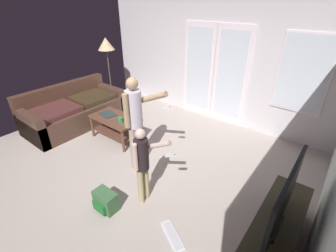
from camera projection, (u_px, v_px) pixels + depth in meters
ground_plane at (134, 163)px, 4.03m from camera, size 5.42×4.86×0.02m
wall_back_with_doors at (212, 58)px, 4.99m from camera, size 5.42×0.09×2.77m
leather_couch at (75, 111)px, 5.13m from camera, size 0.98×2.07×0.83m
coffee_table at (116, 123)px, 4.55m from camera, size 0.96×0.54×0.47m
tv_stand at (270, 242)px, 2.49m from camera, size 0.43×1.77×0.41m
flat_screen_tv at (283, 202)px, 2.21m from camera, size 0.08×1.07×0.74m
person_adult at (135, 117)px, 3.53m from camera, size 0.65×0.44×1.51m
person_child at (143, 160)px, 2.97m from camera, size 0.49×0.34×1.13m
floor_lamp at (106, 46)px, 5.69m from camera, size 0.40×0.40×1.64m
backpack at (105, 201)px, 3.09m from camera, size 0.32×0.23×0.27m
loose_keyboard at (173, 236)px, 2.78m from camera, size 0.45×0.33×0.02m
laptop_closed at (108, 114)px, 4.58m from camera, size 0.36×0.29×0.02m
cup_near_edge at (120, 120)px, 4.29m from camera, size 0.09×0.09×0.10m
tv_remote_black at (128, 117)px, 4.46m from camera, size 0.17×0.13×0.02m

